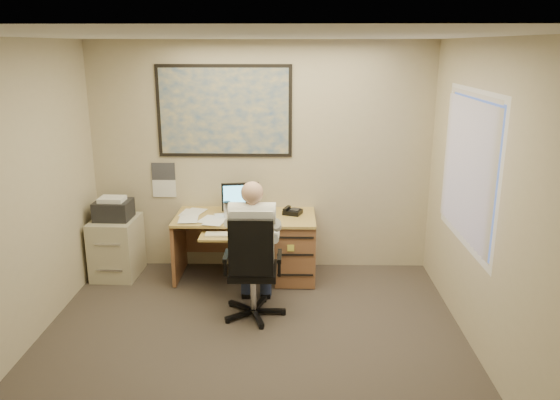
{
  "coord_description": "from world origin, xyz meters",
  "views": [
    {
      "loc": [
        0.36,
        -4.07,
        2.63
      ],
      "look_at": [
        0.24,
        1.3,
        1.11
      ],
      "focal_mm": 35.0,
      "sensor_mm": 36.0,
      "label": 1
    }
  ],
  "objects_px": {
    "filing_cabinet": "(116,242)",
    "office_chair": "(253,288)",
    "desk": "(274,241)",
    "person": "(253,250)"
  },
  "relations": [
    {
      "from": "filing_cabinet",
      "to": "office_chair",
      "type": "distance_m",
      "value": 1.96
    },
    {
      "from": "filing_cabinet",
      "to": "desk",
      "type": "bearing_deg",
      "value": 1.83
    },
    {
      "from": "filing_cabinet",
      "to": "office_chair",
      "type": "xyz_separation_m",
      "value": [
        1.68,
        -1.02,
        -0.1
      ]
    },
    {
      "from": "desk",
      "to": "office_chair",
      "type": "relative_size",
      "value": 1.47
    },
    {
      "from": "office_chair",
      "to": "person",
      "type": "bearing_deg",
      "value": 89.87
    },
    {
      "from": "filing_cabinet",
      "to": "person",
      "type": "xyz_separation_m",
      "value": [
        1.68,
        -0.94,
        0.28
      ]
    },
    {
      "from": "filing_cabinet",
      "to": "person",
      "type": "bearing_deg",
      "value": -27.26
    },
    {
      "from": "filing_cabinet",
      "to": "person",
      "type": "height_order",
      "value": "person"
    },
    {
      "from": "desk",
      "to": "filing_cabinet",
      "type": "relative_size",
      "value": 1.66
    },
    {
      "from": "desk",
      "to": "filing_cabinet",
      "type": "xyz_separation_m",
      "value": [
        -1.86,
        0.01,
        -0.03
      ]
    }
  ]
}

